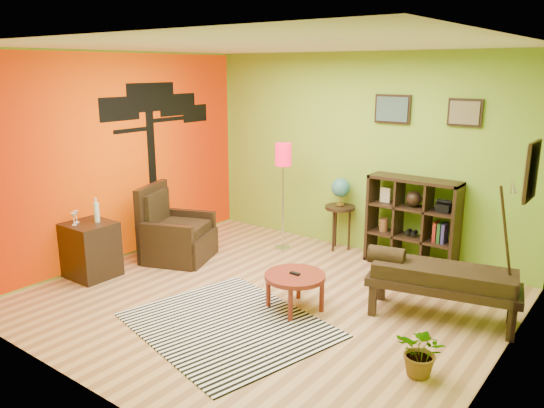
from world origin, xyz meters
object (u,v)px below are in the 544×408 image
Objects in this scene: globe_table at (340,196)px; floor_lamp at (283,164)px; cube_shelf at (413,223)px; potted_plant at (422,357)px; coffee_table at (295,279)px; armchair at (174,237)px; side_cabinet at (90,249)px; bench at (439,277)px.

floor_lamp is at bearing -143.86° from globe_table.
potted_plant is at bearing -65.34° from cube_shelf.
globe_table is at bearing 36.14° from floor_lamp.
floor_lamp reaches higher than cube_shelf.
coffee_table is 0.61× the size of armchair.
bench is at bearing 20.82° from side_cabinet.
side_cabinet reaches higher than bench.
floor_lamp is at bearing 145.77° from potted_plant.
armchair is 1.15m from side_cabinet.
side_cabinet is 0.85× the size of cube_shelf.
cube_shelf reaches higher than armchair.
coffee_table is at bearing 16.13° from side_cabinet.
bench is 1.23m from potted_plant.
side_cabinet reaches higher than coffee_table.
armchair is 0.91× the size of cube_shelf.
floor_lamp is (-1.28, 1.55, 0.91)m from coffee_table.
armchair is at bearing 169.08° from potted_plant.
cube_shelf reaches higher than side_cabinet.
coffee_table is at bearing -8.27° from armchair.
side_cabinet reaches higher than potted_plant.
globe_table is 1.13m from cube_shelf.
coffee_table is 0.56× the size of cube_shelf.
armchair reaches higher than potted_plant.
side_cabinet is 2.19× the size of potted_plant.
armchair reaches higher than bench.
armchair is 3.94m from potted_plant.
bench is (3.57, 0.41, 0.14)m from armchair.
side_cabinet is 4.25m from potted_plant.
side_cabinet is 0.96× the size of globe_table.
cube_shelf is at bearing 114.66° from potted_plant.
cube_shelf is 1.52m from bench.
globe_table is 3.37m from potted_plant.
armchair is 2.42m from globe_table.
floor_lamp reaches higher than armchair.
armchair is at bearing -128.46° from floor_lamp.
globe_table is 2.35m from bench.
globe_table is at bearing 46.24° from armchair.
armchair is at bearing 171.73° from coffee_table.
cube_shelf is at bearing -1.03° from globe_table.
armchair is 1.83m from floor_lamp.
armchair is 3.24m from cube_shelf.
cube_shelf is (2.75, 1.69, 0.29)m from armchair.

